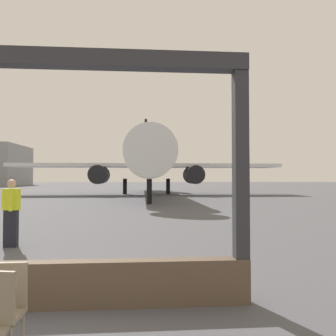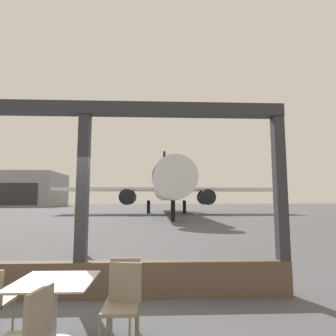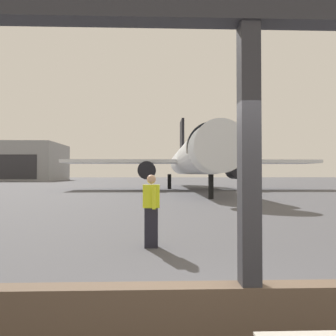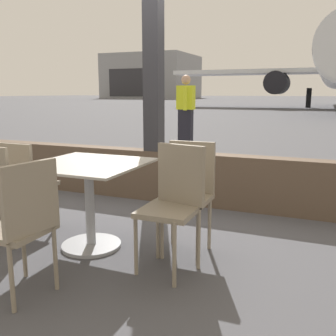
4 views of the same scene
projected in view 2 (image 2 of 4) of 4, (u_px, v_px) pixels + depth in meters
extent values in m
plane|color=#4C4C51|center=(148.00, 211.00, 44.59)|extent=(220.00, 220.00, 0.00)
cube|color=brown|center=(80.00, 280.00, 4.93)|extent=(7.56, 0.24, 0.63)
cube|color=#2D2D33|center=(86.00, 109.00, 5.29)|extent=(7.56, 0.24, 0.24)
cube|color=#2D2D33|center=(82.00, 203.00, 5.09)|extent=(0.20, 0.20, 3.32)
cube|color=#2D2D33|center=(281.00, 203.00, 5.24)|extent=(0.20, 0.20, 3.32)
cube|color=#ADA89E|center=(55.00, 281.00, 3.37)|extent=(0.92, 0.92, 0.02)
cylinder|color=#9EA0A5|center=(54.00, 314.00, 3.33)|extent=(0.08, 0.08, 0.73)
cylinder|color=gray|center=(13.00, 316.00, 3.63)|extent=(0.03, 0.03, 0.45)
cube|color=gray|center=(39.00, 315.00, 2.49)|extent=(0.11, 0.40, 0.45)
cube|color=gray|center=(124.00, 298.00, 3.56)|extent=(0.40, 0.40, 0.04)
cube|color=gray|center=(125.00, 275.00, 3.76)|extent=(0.40, 0.05, 0.44)
cylinder|color=gray|center=(136.00, 323.00, 3.37)|extent=(0.03, 0.03, 0.48)
cylinder|color=gray|center=(108.00, 324.00, 3.35)|extent=(0.03, 0.03, 0.48)
cylinder|color=gray|center=(137.00, 312.00, 3.71)|extent=(0.03, 0.03, 0.48)
cylinder|color=gray|center=(112.00, 313.00, 3.69)|extent=(0.03, 0.03, 0.48)
cube|color=gray|center=(120.00, 309.00, 3.19)|extent=(0.40, 0.40, 0.04)
cube|color=gray|center=(125.00, 282.00, 3.40)|extent=(0.40, 0.12, 0.46)
cylinder|color=gray|center=(138.00, 326.00, 3.31)|extent=(0.03, 0.03, 0.48)
cylinder|color=gray|center=(111.00, 324.00, 3.36)|extent=(0.03, 0.03, 0.48)
cylinder|color=silver|center=(167.00, 187.00, 36.70)|extent=(3.43, 28.60, 3.43)
cone|color=silver|center=(175.00, 178.00, 21.22)|extent=(3.26, 2.60, 3.26)
cylinder|color=black|center=(173.00, 178.00, 23.13)|extent=(3.50, 0.90, 3.50)
cube|color=silver|center=(109.00, 189.00, 36.30)|extent=(13.35, 4.20, 0.36)
cube|color=silver|center=(224.00, 190.00, 36.93)|extent=(13.35, 4.20, 0.36)
cylinder|color=black|center=(128.00, 197.00, 34.90)|extent=(1.90, 3.20, 1.90)
cylinder|color=black|center=(206.00, 197.00, 35.32)|extent=(1.90, 3.20, 1.90)
cube|color=black|center=(164.00, 168.00, 49.88)|extent=(0.36, 4.40, 5.20)
cylinder|color=black|center=(173.00, 211.00, 23.11)|extent=(0.36, 0.36, 1.72)
cylinder|color=black|center=(149.00, 207.00, 37.24)|extent=(0.44, 0.44, 1.72)
cylinder|color=black|center=(184.00, 207.00, 37.45)|extent=(0.44, 0.44, 1.72)
cube|color=black|center=(81.00, 239.00, 9.09)|extent=(0.32, 0.20, 0.95)
cube|color=yellow|center=(81.00, 215.00, 9.17)|extent=(0.40, 0.22, 0.55)
sphere|color=tan|center=(82.00, 203.00, 9.22)|extent=(0.22, 0.22, 0.22)
cylinder|color=yellow|center=(81.00, 216.00, 9.40)|extent=(0.09, 0.09, 0.52)
cylinder|color=yellow|center=(81.00, 217.00, 8.94)|extent=(0.09, 0.09, 0.52)
cube|color=gray|center=(28.00, 190.00, 82.85)|extent=(18.73, 17.32, 9.86)
cube|color=#2D2D33|center=(12.00, 194.00, 74.03)|extent=(13.11, 0.10, 5.92)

